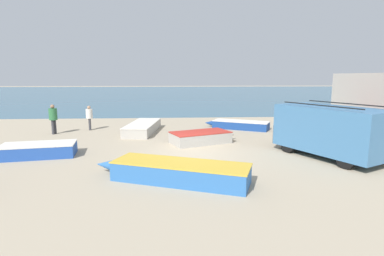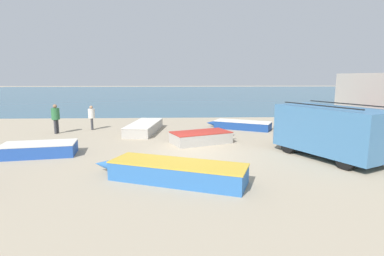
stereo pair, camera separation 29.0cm
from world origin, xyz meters
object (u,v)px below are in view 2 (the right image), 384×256
object	(u,v)px
parked_van	(331,130)
fishing_rowboat_5	(240,125)
fishing_rowboat_3	(328,130)
fishing_rowboat_4	(203,137)
fishing_rowboat_1	(172,171)
fisherman_1	(92,115)
fisherman_0	(56,116)
fishing_rowboat_2	(36,150)
fishing_rowboat_0	(145,127)

from	to	relation	value
parked_van	fishing_rowboat_5	world-z (taller)	parked_van
fishing_rowboat_3	fishing_rowboat_4	bearing A→B (deg)	42.73
fishing_rowboat_1	fisherman_1	size ratio (longest dim) A/B	3.48
fisherman_0	fisherman_1	xyz separation A→B (m)	(1.81, 1.29, -0.13)
fishing_rowboat_1	fishing_rowboat_4	size ratio (longest dim) A/B	1.46
fishing_rowboat_2	parked_van	bearing A→B (deg)	166.64
parked_van	fishing_rowboat_0	size ratio (longest dim) A/B	0.93
parked_van	fishing_rowboat_5	xyz separation A→B (m)	(-2.41, 7.37, -0.95)
fishing_rowboat_1	fishing_rowboat_4	bearing A→B (deg)	-83.21
fishing_rowboat_1	fishing_rowboat_4	xyz separation A→B (m)	(1.50, 5.84, -0.03)
fisherman_1	fishing_rowboat_0	bearing A→B (deg)	147.35
fishing_rowboat_4	parked_van	bearing A→B (deg)	-52.76
parked_van	fisherman_0	bearing A→B (deg)	40.50
fishing_rowboat_1	fishing_rowboat_5	world-z (taller)	fishing_rowboat_1
fishing_rowboat_4	fishing_rowboat_1	bearing A→B (deg)	-126.51
fishing_rowboat_2	fishing_rowboat_5	xyz separation A→B (m)	(10.51, 6.58, -0.02)
parked_van	fishing_rowboat_3	xyz separation A→B (m)	(2.37, 4.89, -0.89)
fishing_rowboat_0	fishing_rowboat_1	world-z (taller)	fishing_rowboat_1
parked_van	fishing_rowboat_5	size ratio (longest dim) A/B	1.18
fishing_rowboat_3	fisherman_0	distance (m)	16.61
fishing_rowboat_0	fishing_rowboat_3	bearing A→B (deg)	-91.31
fisherman_1	fishing_rowboat_5	bearing A→B (deg)	159.98
fishing_rowboat_0	fisherman_0	xyz separation A→B (m)	(-5.41, -0.46, 0.79)
fishing_rowboat_4	fisherman_1	size ratio (longest dim) A/B	2.38
fishing_rowboat_1	fisherman_1	bearing A→B (deg)	-40.06
fishing_rowboat_1	fishing_rowboat_0	bearing A→B (deg)	-56.87
fishing_rowboat_0	fisherman_0	size ratio (longest dim) A/B	3.05
fishing_rowboat_5	fisherman_0	world-z (taller)	fisherman_0
fishing_rowboat_1	fishing_rowboat_3	distance (m)	11.90
fishing_rowboat_3	fishing_rowboat_5	xyz separation A→B (m)	(-4.78, 2.48, -0.06)
fishing_rowboat_2	fisherman_0	world-z (taller)	fisherman_0
fishing_rowboat_2	fisherman_0	size ratio (longest dim) A/B	2.12
fishing_rowboat_3	fisherman_1	xyz separation A→B (m)	(-14.73, 2.55, 0.63)
fishing_rowboat_1	fishing_rowboat_4	world-z (taller)	fishing_rowboat_1
fisherman_0	fisherman_1	bearing A→B (deg)	-128.95
parked_van	fishing_rowboat_2	size ratio (longest dim) A/B	1.34
fishing_rowboat_1	fishing_rowboat_4	distance (m)	6.03
fishing_rowboat_3	fisherman_1	distance (m)	14.96
fishing_rowboat_3	fisherman_0	size ratio (longest dim) A/B	2.32
fisherman_1	fishing_rowboat_1	bearing A→B (deg)	99.14
fishing_rowboat_4	fisherman_1	bearing A→B (deg)	126.57
fishing_rowboat_1	fishing_rowboat_3	size ratio (longest dim) A/B	1.32
parked_van	fishing_rowboat_0	xyz separation A→B (m)	(-8.77, 6.61, -0.92)
parked_van	fisherman_0	distance (m)	15.45
fisherman_1	fisherman_0	bearing A→B (deg)	15.95
fishing_rowboat_0	fishing_rowboat_2	xyz separation A→B (m)	(-4.15, -5.82, -0.01)
fishing_rowboat_0	fishing_rowboat_3	xyz separation A→B (m)	(11.13, -1.72, 0.03)
parked_van	fisherman_1	size ratio (longest dim) A/B	3.22
fishing_rowboat_1	fisherman_0	distance (m)	11.54
fishing_rowboat_4	fisherman_0	xyz separation A→B (m)	(-8.87, 3.00, 0.79)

